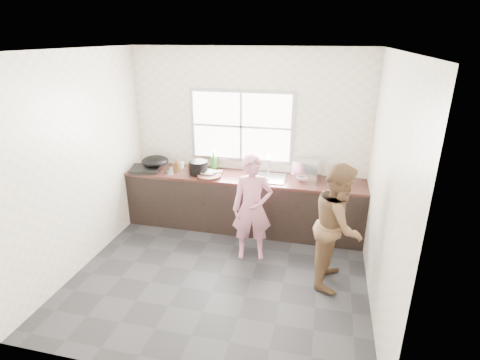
% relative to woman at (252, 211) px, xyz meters
% --- Properties ---
extents(floor, '(3.60, 3.20, 0.01)m').
position_rel_woman_xyz_m(floor, '(-0.30, -0.52, -0.68)').
color(floor, '#272729').
rests_on(floor, ground).
extents(ceiling, '(3.60, 3.20, 0.01)m').
position_rel_woman_xyz_m(ceiling, '(-0.30, -0.52, 2.03)').
color(ceiling, silver).
rests_on(ceiling, wall_back).
extents(wall_back, '(3.60, 0.01, 2.70)m').
position_rel_woman_xyz_m(wall_back, '(-0.30, 1.09, 0.68)').
color(wall_back, silver).
rests_on(wall_back, ground).
extents(wall_left, '(0.01, 3.20, 2.70)m').
position_rel_woman_xyz_m(wall_left, '(-2.10, -0.52, 0.68)').
color(wall_left, beige).
rests_on(wall_left, ground).
extents(wall_right, '(0.01, 3.20, 2.70)m').
position_rel_woman_xyz_m(wall_right, '(1.51, -0.52, 0.68)').
color(wall_right, beige).
rests_on(wall_right, ground).
extents(wall_front, '(3.60, 0.01, 2.70)m').
position_rel_woman_xyz_m(wall_front, '(-0.30, -2.12, 0.68)').
color(wall_front, silver).
rests_on(wall_front, ground).
extents(cabinet, '(3.60, 0.62, 0.82)m').
position_rel_woman_xyz_m(cabinet, '(-0.30, 0.77, -0.26)').
color(cabinet, black).
rests_on(cabinet, floor).
extents(countertop, '(3.60, 0.64, 0.04)m').
position_rel_woman_xyz_m(countertop, '(-0.30, 0.77, 0.17)').
color(countertop, '#361B16').
rests_on(countertop, cabinet).
extents(sink, '(0.55, 0.45, 0.02)m').
position_rel_woman_xyz_m(sink, '(0.05, 0.77, 0.19)').
color(sink, silver).
rests_on(sink, countertop).
extents(faucet, '(0.02, 0.02, 0.30)m').
position_rel_woman_xyz_m(faucet, '(0.05, 0.97, 0.34)').
color(faucet, silver).
rests_on(faucet, countertop).
extents(window_frame, '(1.60, 0.05, 1.10)m').
position_rel_woman_xyz_m(window_frame, '(-0.40, 1.07, 0.88)').
color(window_frame, '#9EA0A5').
rests_on(window_frame, wall_back).
extents(window_glazing, '(1.50, 0.01, 1.00)m').
position_rel_woman_xyz_m(window_glazing, '(-0.40, 1.05, 0.88)').
color(window_glazing, white).
rests_on(window_glazing, window_frame).
extents(woman, '(0.55, 0.42, 1.35)m').
position_rel_woman_xyz_m(woman, '(0.00, 0.00, 0.00)').
color(woman, pink).
rests_on(woman, floor).
extents(person_side, '(0.65, 0.79, 1.52)m').
position_rel_woman_xyz_m(person_side, '(1.09, -0.30, 0.09)').
color(person_side, brown).
rests_on(person_side, floor).
extents(cutting_board, '(0.43, 0.43, 0.04)m').
position_rel_woman_xyz_m(cutting_board, '(-0.78, 0.62, 0.20)').
color(cutting_board, black).
rests_on(cutting_board, countertop).
extents(cleaver, '(0.22, 0.15, 0.01)m').
position_rel_woman_xyz_m(cleaver, '(-0.73, 0.78, 0.23)').
color(cleaver, silver).
rests_on(cleaver, cutting_board).
extents(bowl_mince, '(0.30, 0.30, 0.06)m').
position_rel_woman_xyz_m(bowl_mince, '(-0.83, 0.70, 0.22)').
color(bowl_mince, silver).
rests_on(bowl_mince, countertop).
extents(bowl_crabs, '(0.25, 0.25, 0.06)m').
position_rel_woman_xyz_m(bowl_crabs, '(0.60, 0.83, 0.22)').
color(bowl_crabs, silver).
rests_on(bowl_crabs, countertop).
extents(bowl_held, '(0.21, 0.21, 0.06)m').
position_rel_woman_xyz_m(bowl_held, '(0.03, 0.65, 0.22)').
color(bowl_held, white).
rests_on(bowl_held, countertop).
extents(black_pot, '(0.36, 0.36, 0.20)m').
position_rel_woman_xyz_m(black_pot, '(-0.98, 0.72, 0.29)').
color(black_pot, black).
rests_on(black_pot, countertop).
extents(plate_food, '(0.33, 0.33, 0.02)m').
position_rel_woman_xyz_m(plate_food, '(-0.95, 0.75, 0.20)').
color(plate_food, silver).
rests_on(plate_food, countertop).
extents(bottle_green, '(0.13, 0.13, 0.29)m').
position_rel_woman_xyz_m(bottle_green, '(-0.83, 1.00, 0.33)').
color(bottle_green, '#327B28').
rests_on(bottle_green, countertop).
extents(bottle_brown_tall, '(0.08, 0.08, 0.18)m').
position_rel_woman_xyz_m(bottle_brown_tall, '(-1.36, 0.75, 0.28)').
color(bottle_brown_tall, '#4B2A12').
rests_on(bottle_brown_tall, countertop).
extents(bottle_brown_short, '(0.16, 0.16, 0.16)m').
position_rel_woman_xyz_m(bottle_brown_short, '(-1.14, 0.86, 0.27)').
color(bottle_brown_short, '#3C1A0F').
rests_on(bottle_brown_short, countertop).
extents(glass_jar, '(0.07, 0.07, 0.09)m').
position_rel_woman_xyz_m(glass_jar, '(-1.34, 0.93, 0.23)').
color(glass_jar, silver).
rests_on(glass_jar, countertop).
extents(burner, '(0.51, 0.51, 0.06)m').
position_rel_woman_xyz_m(burner, '(-1.84, 0.66, 0.22)').
color(burner, black).
rests_on(burner, countertop).
extents(wok, '(0.53, 0.53, 0.16)m').
position_rel_woman_xyz_m(wok, '(-1.71, 0.75, 0.33)').
color(wok, black).
rests_on(wok, burner).
extents(dish_rack, '(0.43, 0.35, 0.28)m').
position_rel_woman_xyz_m(dish_rack, '(0.64, 0.87, 0.33)').
color(dish_rack, silver).
rests_on(dish_rack, countertop).
extents(pot_lid_left, '(0.25, 0.25, 0.01)m').
position_rel_woman_xyz_m(pot_lid_left, '(-1.40, 0.66, 0.19)').
color(pot_lid_left, silver).
rests_on(pot_lid_left, countertop).
extents(pot_lid_right, '(0.25, 0.25, 0.01)m').
position_rel_woman_xyz_m(pot_lid_right, '(-1.41, 0.85, 0.19)').
color(pot_lid_right, silver).
rests_on(pot_lid_right, countertop).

